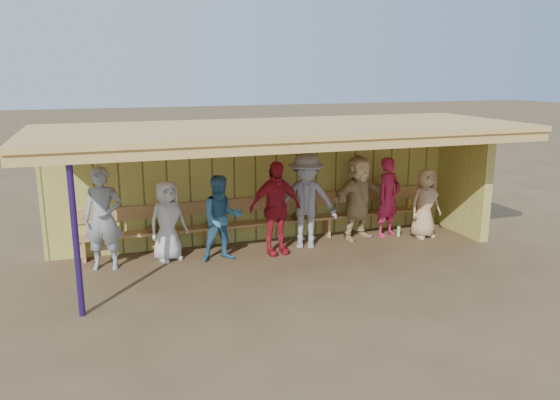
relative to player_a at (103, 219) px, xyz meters
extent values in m
plane|color=brown|center=(3.22, -0.51, -0.92)|extent=(90.00, 90.00, 0.00)
imported|color=gray|center=(0.00, 0.00, 0.00)|extent=(0.76, 0.59, 1.85)
imported|color=silver|center=(1.12, 0.11, -0.17)|extent=(0.86, 0.73, 1.51)
imported|color=teal|center=(2.07, -0.21, -0.12)|extent=(0.78, 0.61, 1.60)
imported|color=#B41C2A|center=(3.12, -0.17, -0.02)|extent=(1.11, 0.59, 1.80)
imported|color=gray|center=(3.81, 0.00, 0.02)|extent=(1.40, 1.11, 1.90)
imported|color=#DCB67C|center=(5.07, 0.23, -0.04)|extent=(1.73, 1.03, 1.77)
imported|color=#B61D44|center=(5.75, 0.19, -0.08)|extent=(0.72, 0.60, 1.69)
imported|color=tan|center=(6.43, -0.15, -0.18)|extent=(0.77, 0.55, 1.48)
cube|color=#BEB351|center=(3.22, 0.84, 0.28)|extent=(8.60, 0.20, 2.40)
cube|color=#BEB351|center=(7.42, -0.06, 0.28)|extent=(0.20, 1.62, 2.40)
cube|color=#DEAF5B|center=(3.22, -0.51, 1.53)|extent=(8.80, 3.20, 0.10)
cube|color=#DEAF5B|center=(3.22, -2.01, 1.40)|extent=(8.80, 0.10, 0.18)
cube|color=#DEAF5B|center=(-0.58, -0.51, 1.39)|extent=(0.08, 3.00, 0.16)
cube|color=#DEAF5B|center=(0.37, -0.51, 1.39)|extent=(0.08, 3.00, 0.16)
cube|color=#DEAF5B|center=(1.32, -0.51, 1.39)|extent=(0.08, 3.00, 0.16)
cube|color=#DEAF5B|center=(2.27, -0.51, 1.39)|extent=(0.08, 3.00, 0.16)
cube|color=#DEAF5B|center=(3.22, -0.51, 1.39)|extent=(0.08, 3.00, 0.16)
cube|color=#DEAF5B|center=(4.17, -0.51, 1.39)|extent=(0.08, 3.00, 0.16)
cube|color=#DEAF5B|center=(5.12, -0.51, 1.39)|extent=(0.08, 3.00, 0.16)
cube|color=#DEAF5B|center=(6.07, -0.51, 1.39)|extent=(0.08, 3.00, 0.16)
cube|color=#DEAF5B|center=(7.02, -0.51, 1.39)|extent=(0.08, 3.00, 0.16)
cylinder|color=navy|center=(-0.38, -1.91, 0.28)|extent=(0.09, 0.09, 2.40)
cube|color=tan|center=(3.22, 0.55, -0.50)|extent=(7.60, 0.32, 0.05)
cube|color=tan|center=(3.22, 0.71, -0.12)|extent=(7.60, 0.04, 0.26)
cube|color=tan|center=(-0.38, 0.55, -0.72)|extent=(0.06, 0.29, 0.40)
cube|color=tan|center=(1.92, 0.55, -0.72)|extent=(0.06, 0.29, 0.40)
cube|color=tan|center=(4.51, 0.55, -0.72)|extent=(0.06, 0.29, 0.40)
cube|color=tan|center=(6.82, 0.55, -0.72)|extent=(0.06, 0.29, 0.40)
cylinder|color=orange|center=(6.87, 0.35, -0.52)|extent=(0.13, 0.41, 0.80)
sphere|color=orange|center=(6.87, 0.35, -0.88)|extent=(0.08, 0.08, 0.08)
ellipsoid|color=#593319|center=(0.92, 0.50, -0.41)|extent=(0.30, 0.24, 0.14)
ellipsoid|color=#593319|center=(2.05, 0.50, -0.41)|extent=(0.30, 0.24, 0.14)
ellipsoid|color=#593319|center=(3.85, 0.50, -0.41)|extent=(0.30, 0.24, 0.14)
cylinder|color=#88BB5D|center=(5.84, 0.60, -0.36)|extent=(0.07, 0.07, 0.22)
cylinder|color=#F7AD36|center=(6.53, 0.60, -0.36)|extent=(0.07, 0.07, 0.22)
cylinder|color=#84DE6F|center=(5.96, 0.05, -0.81)|extent=(0.07, 0.07, 0.22)
camera|label=1|loc=(0.01, -9.72, 2.53)|focal=35.00mm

